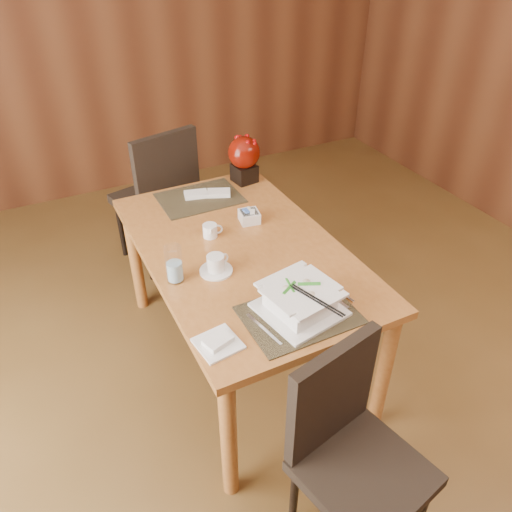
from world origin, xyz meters
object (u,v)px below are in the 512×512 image
creamer_jug (210,231)px  near_chair (350,444)px  sugar_caddy (249,217)px  coffee_cup (216,265)px  berry_decor (244,157)px  far_chair (160,192)px  dining_table (242,263)px  water_glass (174,264)px  soup_setting (300,300)px  bread_plate (218,344)px

creamer_jug → near_chair: bearing=-73.9°
sugar_caddy → coffee_cup: bearing=-135.2°
near_chair → berry_decor: bearing=65.3°
near_chair → far_chair: 2.08m
dining_table → water_glass: bearing=-164.3°
dining_table → soup_setting: (0.01, -0.53, 0.16)m
water_glass → creamer_jug: bearing=43.7°
coffee_cup → far_chair: (0.10, 1.20, -0.22)m
coffee_cup → water_glass: 0.19m
far_chair → soup_setting: bearing=79.4°
water_glass → near_chair: water_glass is taller
berry_decor → bread_plate: (-0.68, -1.18, -0.15)m
soup_setting → bread_plate: size_ratio=2.25×
sugar_caddy → near_chair: (-0.18, -1.20, -0.27)m
sugar_caddy → far_chair: bearing=104.7°
soup_setting → far_chair: far_chair is taller
dining_table → sugar_caddy: (0.14, 0.20, 0.13)m
sugar_caddy → bread_plate: size_ratio=0.63×
berry_decor → bread_plate: bearing=-119.8°
sugar_caddy → berry_decor: bearing=67.5°
bread_plate → water_glass: bearing=91.4°
creamer_jug → far_chair: far_chair is taller
creamer_jug → near_chair: 1.19m
berry_decor → far_chair: size_ratio=0.28×
soup_setting → berry_decor: (0.31, 1.16, 0.10)m
creamer_jug → sugar_caddy: creamer_jug is taller
soup_setting → water_glass: 0.57m
dining_table → sugar_caddy: size_ratio=15.16×
soup_setting → bread_plate: soup_setting is taller
dining_table → creamer_jug: bearing=121.9°
creamer_jug → soup_setting: bearing=-67.5°
water_glass → creamer_jug: (0.27, 0.26, -0.05)m
sugar_caddy → bread_plate: bearing=-123.6°
dining_table → soup_setting: bearing=-88.7°
soup_setting → creamer_jug: bearing=88.7°
soup_setting → far_chair: 1.63m
coffee_cup → sugar_caddy: size_ratio=1.52×
dining_table → near_chair: size_ratio=1.66×
creamer_jug → near_chair: (0.05, -1.16, -0.27)m
berry_decor → coffee_cup: bearing=-123.7°
coffee_cup → creamer_jug: 0.30m
dining_table → coffee_cup: coffee_cup is taller
soup_setting → far_chair: bearing=83.3°
sugar_caddy → bread_plate: sugar_caddy is taller
creamer_jug → dining_table: bearing=-44.7°
dining_table → soup_setting: soup_setting is taller
dining_table → creamer_jug: 0.23m
near_chair → sugar_caddy: bearing=69.2°
dining_table → berry_decor: (0.32, 0.63, 0.25)m
near_chair → far_chair: size_ratio=0.91×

